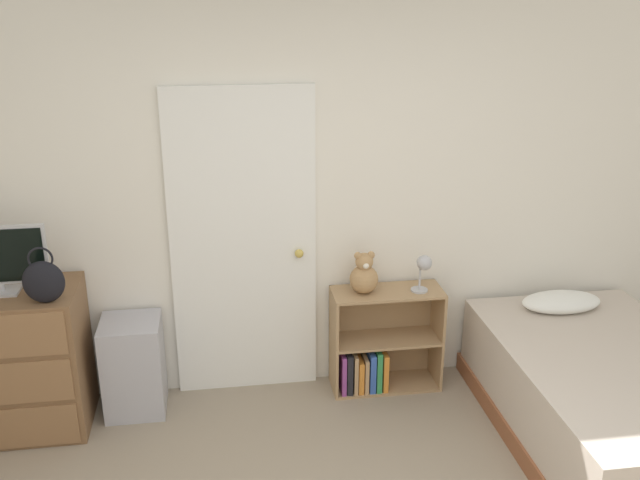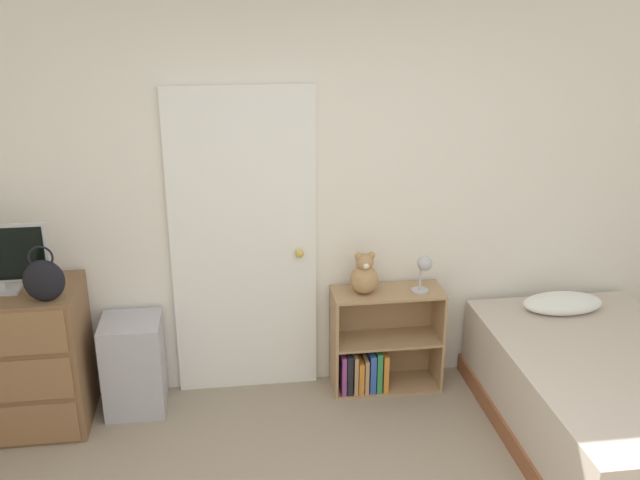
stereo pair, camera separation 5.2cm
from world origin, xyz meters
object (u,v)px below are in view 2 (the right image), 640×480
Objects in this scene: handbag at (44,280)px; bookshelf at (377,350)px; dresser at (17,359)px; teddy_bear at (364,275)px; bed at (608,401)px; storage_bin at (134,365)px; desk_lamp at (424,267)px.

handbag is 2.12m from bookshelf.
teddy_bear is at bearing 3.27° from dresser.
bed is (3.44, -0.66, -0.17)m from dresser.
storage_bin is (0.66, 0.09, -0.14)m from dresser.
storage_bin is 2.47× the size of desk_lamp.
bookshelf reaches higher than bed.
bed is (3.17, -0.48, -0.75)m from handbag.
dresser is 1.46× the size of storage_bin.
bed is at bearing -8.60° from handbag.
handbag is 3.29m from bed.
teddy_bear is at bearing 1.40° from storage_bin.
handbag is at bearing -33.53° from dresser.
bookshelf is at bearing 2.36° from teddy_bear.
dresser reaches higher than bookshelf.
desk_lamp reaches higher than dresser.
desk_lamp is (0.28, -0.04, 0.60)m from bookshelf.
bookshelf is 0.66m from desk_lamp.
storage_bin is 2.20× the size of teddy_bear.
teddy_bear is at bearing 149.13° from bed.
storage_bin is at bearing -178.60° from teddy_bear.
bookshelf is (1.96, 0.30, -0.75)m from handbag.
bed reaches higher than storage_bin.
storage_bin is at bearing 7.39° from dresser.
desk_lamp reaches higher than bookshelf.
desk_lamp is (1.85, -0.01, 0.56)m from storage_bin.
teddy_bear is 0.15× the size of bed.
dresser is at bearing 146.47° from handbag.
storage_bin is at bearing 33.57° from handbag.
bookshelf is (1.57, 0.04, -0.03)m from storage_bin.
bed is at bearing -30.87° from teddy_bear.
dresser is 0.68m from storage_bin.
teddy_bear is 1.61m from bed.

